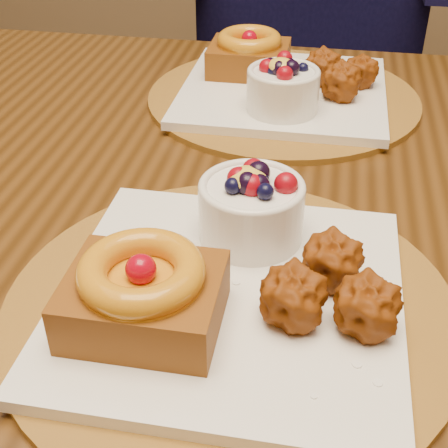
{
  "coord_description": "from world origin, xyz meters",
  "views": [
    {
      "loc": [
        0.12,
        -0.49,
        1.11
      ],
      "look_at": [
        0.04,
        -0.06,
        0.81
      ],
      "focal_mm": 50.0,
      "sensor_mm": 36.0,
      "label": 1
    }
  ],
  "objects_px": {
    "place_setting_near": "(228,278)",
    "place_setting_far": "(281,84)",
    "dining_table": "(261,233)",
    "chair_far": "(265,87)"
  },
  "relations": [
    {
      "from": "place_setting_near",
      "to": "chair_far",
      "type": "bearing_deg",
      "value": 94.96
    },
    {
      "from": "place_setting_far",
      "to": "dining_table",
      "type": "bearing_deg",
      "value": -89.19
    },
    {
      "from": "dining_table",
      "to": "chair_far",
      "type": "height_order",
      "value": "chair_far"
    },
    {
      "from": "dining_table",
      "to": "place_setting_far",
      "type": "xyz_separation_m",
      "value": [
        -0.0,
        0.21,
        0.1
      ]
    },
    {
      "from": "dining_table",
      "to": "place_setting_near",
      "type": "distance_m",
      "value": 0.24
    },
    {
      "from": "place_setting_near",
      "to": "chair_far",
      "type": "height_order",
      "value": "chair_far"
    },
    {
      "from": "place_setting_near",
      "to": "place_setting_far",
      "type": "relative_size",
      "value": 1.0
    },
    {
      "from": "place_setting_near",
      "to": "place_setting_far",
      "type": "bearing_deg",
      "value": 89.96
    },
    {
      "from": "place_setting_near",
      "to": "chair_far",
      "type": "relative_size",
      "value": 0.4
    },
    {
      "from": "dining_table",
      "to": "chair_far",
      "type": "xyz_separation_m",
      "value": [
        -0.09,
        0.82,
        -0.15
      ]
    }
  ]
}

